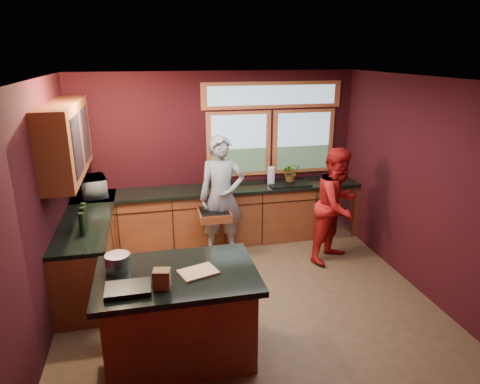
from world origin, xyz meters
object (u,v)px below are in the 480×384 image
object	(u,v)px
stock_pot	(118,263)
person_red	(337,205)
person_grey	(222,197)
island	(179,314)
cutting_board	(198,272)

from	to	relation	value
stock_pot	person_red	bearing A→B (deg)	26.93
person_grey	person_red	bearing A→B (deg)	-11.88
person_grey	person_red	distance (m)	1.70
island	person_red	distance (m)	2.99
person_grey	person_red	size ratio (longest dim) A/B	1.08
island	person_red	xyz separation A→B (m)	(2.45, 1.67, 0.37)
person_grey	stock_pot	world-z (taller)	person_grey
person_grey	island	bearing A→B (deg)	-104.86
person_grey	cutting_board	world-z (taller)	person_grey
island	cutting_board	world-z (taller)	cutting_board
cutting_board	stock_pot	distance (m)	0.78
cutting_board	person_red	bearing A→B (deg)	37.48
island	cutting_board	xyz separation A→B (m)	(0.20, -0.05, 0.48)
cutting_board	person_grey	bearing A→B (deg)	74.22
stock_pot	person_grey	bearing A→B (deg)	55.87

